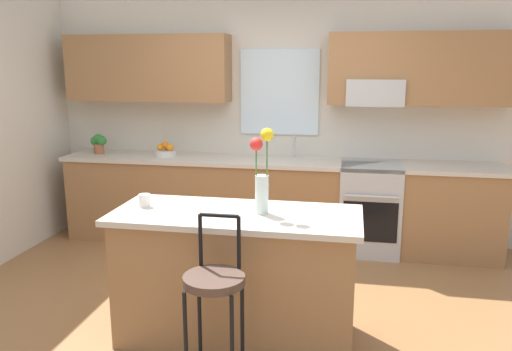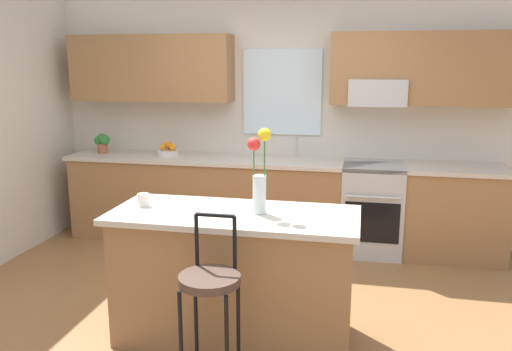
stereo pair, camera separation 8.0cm
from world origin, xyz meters
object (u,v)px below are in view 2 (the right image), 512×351
at_px(kitchen_island, 234,276).
at_px(mug_ceramic, 143,200).
at_px(bar_stool_near, 210,287).
at_px(fruit_bowl_oranges, 168,151).
at_px(potted_plant_small, 102,142).
at_px(flower_vase, 259,174).
at_px(oven_range, 372,208).

relative_size(kitchen_island, mug_ceramic, 18.62).
relative_size(bar_stool_near, fruit_bowl_oranges, 4.34).
bearing_deg(mug_ceramic, potted_plant_small, 124.89).
xyz_separation_m(fruit_bowl_oranges, potted_plant_small, (-0.78, -0.00, 0.08)).
xyz_separation_m(kitchen_island, potted_plant_small, (-2.01, 1.96, 0.58)).
distance_m(mug_ceramic, potted_plant_small, 2.36).
height_order(flower_vase, potted_plant_small, flower_vase).
relative_size(oven_range, fruit_bowl_oranges, 3.83).
height_order(kitchen_island, fruit_bowl_oranges, fruit_bowl_oranges).
xyz_separation_m(mug_ceramic, fruit_bowl_oranges, (-0.57, 1.94, 0.01)).
bearing_deg(bar_stool_near, potted_plant_small, 128.53).
bearing_deg(kitchen_island, oven_range, 63.81).
height_order(bar_stool_near, mug_ceramic, bar_stool_near).
bearing_deg(mug_ceramic, bar_stool_near, -41.69).
height_order(fruit_bowl_oranges, potted_plant_small, potted_plant_small).
xyz_separation_m(oven_range, fruit_bowl_oranges, (-2.19, 0.03, 0.51)).
distance_m(kitchen_island, bar_stool_near, 0.59).
distance_m(oven_range, fruit_bowl_oranges, 2.25).
relative_size(kitchen_island, bar_stool_near, 1.61).
xyz_separation_m(kitchen_island, bar_stool_near, (-0.00, -0.57, 0.17)).
distance_m(bar_stool_near, flower_vase, 0.82).
bearing_deg(potted_plant_small, flower_vase, -41.70).
bearing_deg(oven_range, mug_ceramic, -130.10).
height_order(oven_range, bar_stool_near, bar_stool_near).
xyz_separation_m(oven_range, flower_vase, (-0.78, -1.92, 0.73)).
bearing_deg(bar_stool_near, kitchen_island, 90.00).
height_order(kitchen_island, potted_plant_small, potted_plant_small).
bearing_deg(mug_ceramic, oven_range, 49.90).
relative_size(mug_ceramic, fruit_bowl_oranges, 0.37).
bearing_deg(flower_vase, mug_ceramic, 179.44).
bearing_deg(flower_vase, bar_stool_near, -106.54).
xyz_separation_m(oven_range, bar_stool_near, (-0.95, -2.50, 0.18)).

